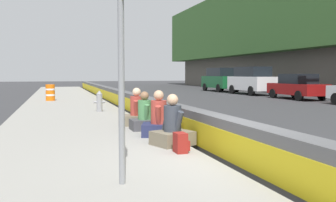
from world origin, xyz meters
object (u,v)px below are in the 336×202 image
(parked_car_midline, at_px, (252,80))
(parked_car_far, at_px, (220,79))
(seated_person_foreground, at_px, (173,129))
(seated_person_far, at_px, (137,114))
(fire_hydrant, at_px, (99,101))
(seated_person_middle, at_px, (159,122))
(construction_barrel, at_px, (50,92))
(parked_car_fourth, at_px, (297,86))
(route_sign_post, at_px, (121,38))
(seated_person_rear, at_px, (145,118))
(backpack, at_px, (181,143))

(parked_car_midline, height_order, parked_car_far, same)
(seated_person_foreground, distance_m, seated_person_far, 3.29)
(fire_hydrant, bearing_deg, seated_person_middle, -173.46)
(fire_hydrant, relative_size, construction_barrel, 0.93)
(construction_barrel, xyz_separation_m, parked_car_fourth, (-1.57, -15.79, 0.24))
(route_sign_post, relative_size, parked_car_midline, 0.74)
(seated_person_rear, bearing_deg, seated_person_far, 1.24)
(route_sign_post, distance_m, seated_person_far, 6.24)
(parked_car_far, bearing_deg, construction_barrel, 122.55)
(fire_hydrant, bearing_deg, seated_person_foreground, -174.73)
(parked_car_fourth, distance_m, parked_car_midline, 5.81)
(seated_person_foreground, bearing_deg, parked_car_midline, -34.16)
(construction_barrel, distance_m, parked_car_midline, 16.27)
(seated_person_middle, height_order, seated_person_far, seated_person_middle)
(fire_hydrant, height_order, seated_person_far, seated_person_far)
(parked_car_fourth, bearing_deg, backpack, 137.04)
(seated_person_foreground, distance_m, parked_car_midline, 23.08)
(seated_person_foreground, distance_m, construction_barrel, 15.11)
(parked_car_fourth, bearing_deg, seated_person_far, 127.29)
(seated_person_foreground, relative_size, parked_car_far, 0.23)
(seated_person_foreground, xyz_separation_m, parked_car_fourth, (13.28, -13.04, 0.37))
(fire_hydrant, distance_m, seated_person_rear, 5.44)
(seated_person_rear, xyz_separation_m, seated_person_far, (0.94, 0.02, 0.02))
(backpack, xyz_separation_m, parked_car_midline, (19.90, -13.03, 0.85))
(seated_person_middle, distance_m, parked_car_far, 26.83)
(seated_person_middle, relative_size, parked_car_midline, 0.24)
(seated_person_far, bearing_deg, parked_car_far, -31.01)
(route_sign_post, height_order, construction_barrel, route_sign_post)
(route_sign_post, xyz_separation_m, construction_barrel, (17.38, 1.19, -1.59))
(seated_person_middle, distance_m, seated_person_rear, 1.11)
(seated_person_middle, distance_m, construction_barrel, 13.90)
(seated_person_middle, distance_m, parked_car_midline, 22.04)
(parked_car_midline, bearing_deg, route_sign_post, 146.12)
(seated_person_rear, relative_size, parked_car_midline, 0.22)
(seated_person_middle, relative_size, parked_car_fourth, 0.26)
(construction_barrel, height_order, parked_car_midline, parked_car_midline)
(seated_person_foreground, xyz_separation_m, seated_person_rear, (2.34, 0.07, -0.02))
(seated_person_middle, xyz_separation_m, seated_person_far, (2.04, 0.13, -0.00))
(seated_person_foreground, height_order, seated_person_middle, seated_person_middle)
(seated_person_foreground, bearing_deg, seated_person_far, 1.64)
(route_sign_post, distance_m, seated_person_foreground, 3.43)
(backpack, bearing_deg, fire_hydrant, 4.22)
(seated_person_foreground, bearing_deg, construction_barrel, 10.50)
(seated_person_far, bearing_deg, seated_person_middle, -176.50)
(fire_hydrant, relative_size, seated_person_rear, 0.82)
(seated_person_foreground, relative_size, seated_person_rear, 1.05)
(fire_hydrant, distance_m, backpack, 8.58)
(parked_car_fourth, relative_size, parked_car_midline, 0.93)
(seated_person_middle, bearing_deg, seated_person_foreground, 178.57)
(route_sign_post, bearing_deg, construction_barrel, 3.91)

